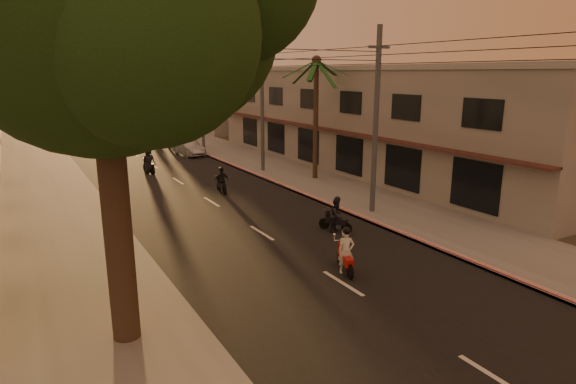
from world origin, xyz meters
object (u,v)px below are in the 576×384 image
object	(u,v)px
scooter_mid_a	(337,216)
scooter_far_c	(153,133)
scooter_red	(346,252)
scooter_far_a	(149,161)
parked_car	(189,148)
palm_tree	(316,68)
scooter_far_b	(170,139)
scooter_mid_b	(222,181)

from	to	relation	value
scooter_mid_a	scooter_far_c	xyz separation A→B (m)	(0.56, 32.97, 0.15)
scooter_red	scooter_far_a	size ratio (longest dim) A/B	0.89
scooter_mid_a	scooter_far_c	size ratio (longest dim) A/B	0.81
scooter_far_c	parked_car	bearing A→B (deg)	-99.17
palm_tree	parked_car	bearing A→B (deg)	107.05
parked_car	scooter_far_c	bearing A→B (deg)	86.03
scooter_red	scooter_far_c	size ratio (longest dim) A/B	0.85
scooter_far_a	scooter_far_b	bearing A→B (deg)	58.62
scooter_far_a	scooter_far_b	distance (m)	11.83
scooter_mid_a	parked_car	xyz separation A→B (m)	(0.93, 22.82, -0.09)
palm_tree	scooter_red	xyz separation A→B (m)	(-7.38, -13.30, -6.39)
scooter_red	scooter_far_c	xyz separation A→B (m)	(2.91, 36.80, 0.14)
scooter_far_b	scooter_mid_b	bearing A→B (deg)	-71.09
scooter_red	scooter_far_a	bearing A→B (deg)	113.73
scooter_far_a	palm_tree	bearing A→B (deg)	-47.74
palm_tree	parked_car	xyz separation A→B (m)	(-4.09, 13.35, -6.49)
parked_car	scooter_far_a	bearing A→B (deg)	-135.52
scooter_mid_b	scooter_red	bearing A→B (deg)	-88.93
scooter_mid_b	scooter_far_b	distance (m)	18.81
scooter_red	parked_car	size ratio (longest dim) A/B	0.41
scooter_red	palm_tree	bearing A→B (deg)	80.37
scooter_mid_a	scooter_far_c	distance (m)	32.97
scooter_red	scooter_mid_b	xyz separation A→B (m)	(0.66, 12.96, -0.05)
scooter_mid_b	scooter_far_a	xyz separation A→B (m)	(-2.23, 7.79, 0.14)
scooter_red	scooter_mid_a	xyz separation A→B (m)	(2.35, 3.83, -0.02)
scooter_mid_b	scooter_far_a	size ratio (longest dim) A/B	0.84
scooter_red	scooter_far_a	xyz separation A→B (m)	(-1.57, 20.75, 0.09)
scooter_far_b	parked_car	size ratio (longest dim) A/B	0.46
scooter_red	parked_car	world-z (taller)	scooter_red
scooter_mid_a	parked_car	size ratio (longest dim) A/B	0.39
scooter_red	scooter_far_b	xyz separation A→B (m)	(3.13, 31.60, 0.11)
scooter_mid_b	scooter_far_b	xyz separation A→B (m)	(2.46, 18.64, 0.17)
scooter_far_a	scooter_mid_a	bearing A→B (deg)	-84.93
scooter_far_b	scooter_mid_a	bearing A→B (deg)	-65.16
scooter_mid_b	parked_car	distance (m)	13.94
palm_tree	scooter_far_b	world-z (taller)	palm_tree
palm_tree	scooter_far_a	xyz separation A→B (m)	(-8.95, 7.45, -6.30)
palm_tree	scooter_mid_a	bearing A→B (deg)	-117.97
scooter_mid_a	scooter_mid_b	xyz separation A→B (m)	(-1.69, 9.12, -0.04)
scooter_mid_a	scooter_mid_b	size ratio (longest dim) A/B	1.01
scooter_far_b	scooter_far_c	world-z (taller)	scooter_far_c
scooter_mid_b	scooter_mid_a	bearing A→B (deg)	-75.50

